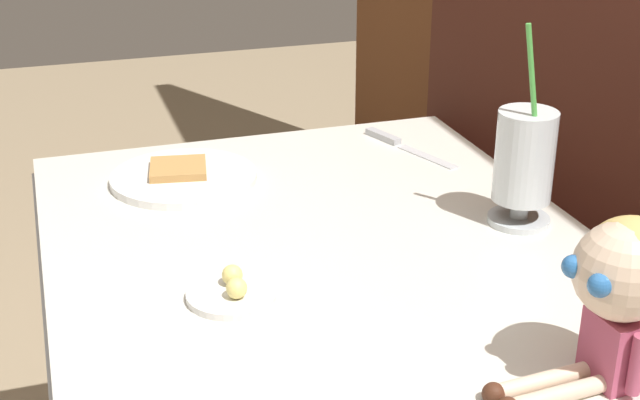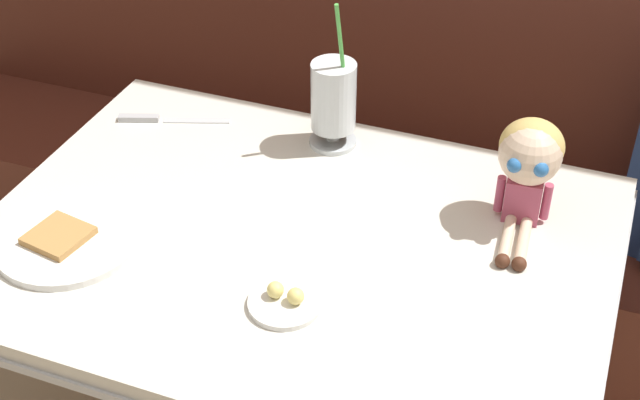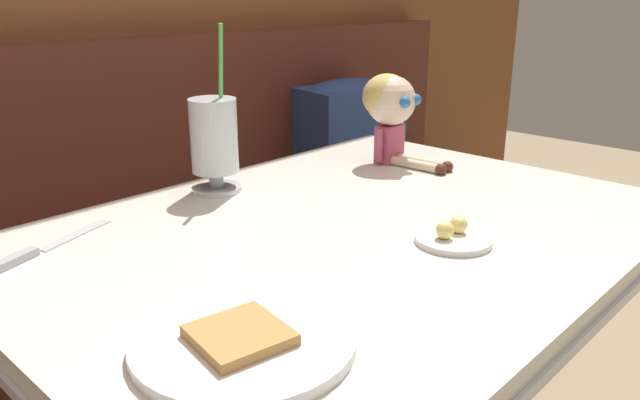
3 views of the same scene
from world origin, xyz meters
The scene contains 8 objects.
booth_bench centered at (0.00, 0.81, 0.33)m, with size 2.60×0.48×1.00m.
diner_table centered at (0.00, 0.18, 0.54)m, with size 1.11×0.81×0.74m.
toast_plate centered at (-0.36, 0.02, 0.75)m, with size 0.25×0.25×0.03m.
milkshake_glass centered at (-0.04, 0.49, 0.84)m, with size 0.10×0.10×0.32m.
butter_saucer centered at (0.05, 0.02, 0.75)m, with size 0.12×0.12×0.04m.
butter_knife centered at (-0.42, 0.44, 0.74)m, with size 0.23×0.10×0.01m.
seated_doll centered at (0.36, 0.38, 0.87)m, with size 0.12×0.22×0.20m.
backpack centered at (0.70, 0.78, 0.66)m, with size 0.33×0.29×0.41m.
Camera 3 is at (-0.74, -0.45, 1.11)m, focal length 34.91 mm.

